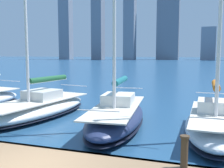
# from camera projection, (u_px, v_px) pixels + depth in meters

# --- Properties ---
(dock_pier) EXTENTS (28.00, 2.80, 0.60)m
(dock_pier) POSITION_uv_depth(u_px,v_px,m) (34.00, 165.00, 7.51)
(dock_pier) COLOR #896B4C
(dock_pier) RESTS_ON ground
(city_skyline) EXTENTS (170.48, 22.00, 52.32)m
(city_skyline) POSITION_uv_depth(u_px,v_px,m) (185.00, 21.00, 158.08)
(city_skyline) COLOR slate
(city_skyline) RESTS_ON ground
(sailboat_orange) EXTENTS (2.76, 6.79, 10.48)m
(sailboat_orange) POSITION_uv_depth(u_px,v_px,m) (215.00, 123.00, 11.70)
(sailboat_orange) COLOR white
(sailboat_orange) RESTS_ON ground
(sailboat_teal) EXTENTS (3.18, 7.61, 11.16)m
(sailboat_teal) POSITION_uv_depth(u_px,v_px,m) (117.00, 115.00, 13.16)
(sailboat_teal) COLOR navy
(sailboat_teal) RESTS_ON ground
(sailboat_forest) EXTENTS (4.25, 8.62, 10.88)m
(sailboat_forest) POSITION_uv_depth(u_px,v_px,m) (37.00, 107.00, 15.46)
(sailboat_forest) COLOR white
(sailboat_forest) RESTS_ON ground
(mooring_post) EXTENTS (0.26, 0.26, 0.91)m
(mooring_post) POSITION_uv_depth(u_px,v_px,m) (184.00, 151.00, 7.15)
(mooring_post) COLOR #423323
(mooring_post) RESTS_ON dock_pier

